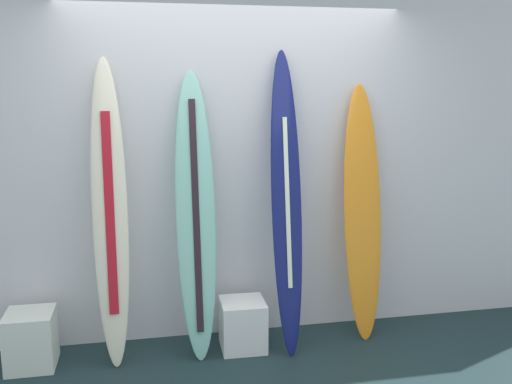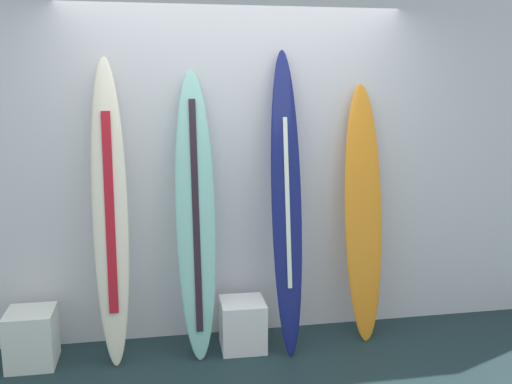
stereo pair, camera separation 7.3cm
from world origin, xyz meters
TOP-DOWN VIEW (x-y plane):
  - wall_back at (0.00, 1.30)m, footprint 7.20×0.20m
  - surfboard_ivory at (-0.92, 0.95)m, footprint 0.26×0.44m
  - surfboard_seafoam at (-0.33, 0.95)m, footprint 0.28×0.46m
  - surfboard_navy at (0.33, 0.91)m, footprint 0.24×0.54m
  - surfboard_sunset at (0.95, 0.99)m, footprint 0.29×0.36m
  - display_block_left at (-1.49, 0.92)m, footprint 0.33×0.33m
  - display_block_center at (-0.00, 0.90)m, footprint 0.33×0.33m

SIDE VIEW (x-z plane):
  - display_block_center at x=0.00m, z-range 0.00..0.37m
  - display_block_left at x=-1.49m, z-range 0.00..0.40m
  - surfboard_sunset at x=0.95m, z-range -0.01..1.93m
  - surfboard_seafoam at x=-0.33m, z-range -0.01..2.03m
  - surfboard_ivory at x=-0.92m, z-range -0.01..2.12m
  - surfboard_navy at x=0.33m, z-range 0.00..2.19m
  - wall_back at x=0.00m, z-range 0.00..2.80m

